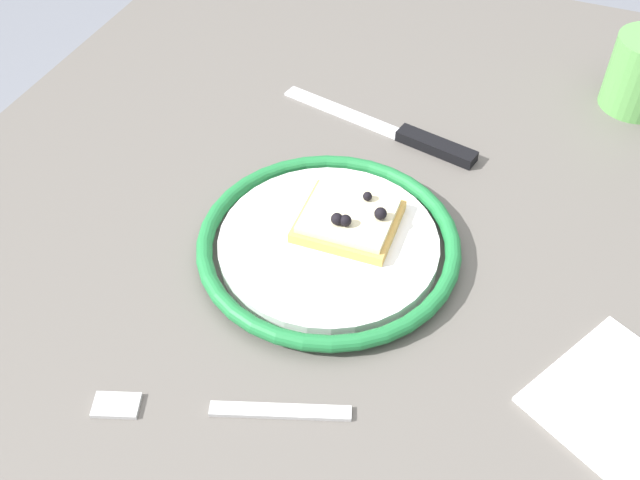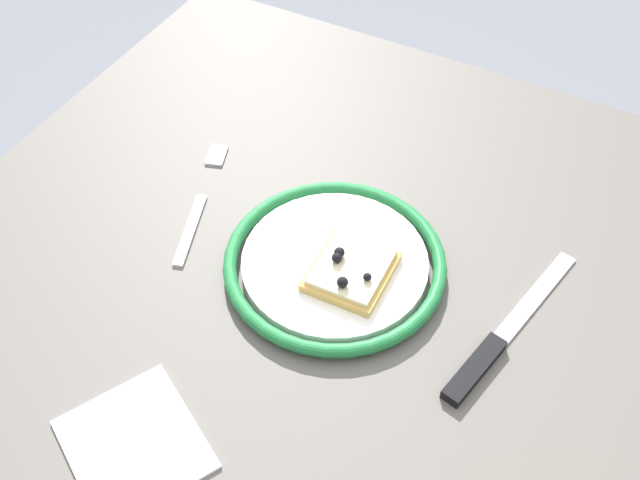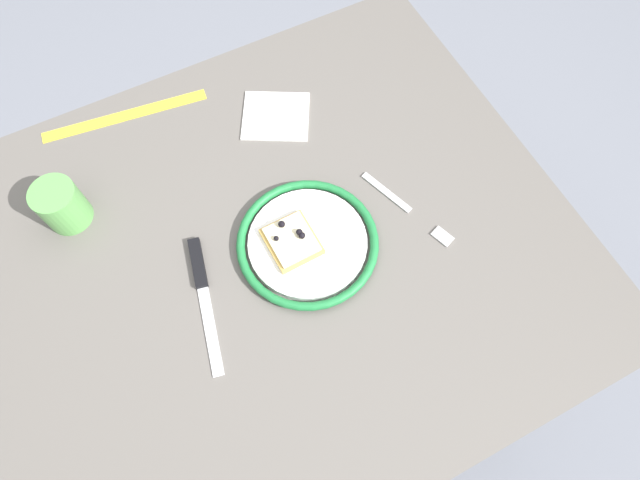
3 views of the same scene
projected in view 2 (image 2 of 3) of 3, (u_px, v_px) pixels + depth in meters
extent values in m
cube|color=#5B5651|center=(373.00, 312.00, 0.82)|extent=(1.03, 0.89, 0.04)
cylinder|color=#4C4742|center=(237.00, 194.00, 1.46)|extent=(0.05, 0.05, 0.72)
cylinder|color=white|center=(335.00, 264.00, 0.82)|extent=(0.20, 0.20, 0.02)
torus|color=#1E7238|center=(335.00, 262.00, 0.82)|extent=(0.24, 0.24, 0.01)
cube|color=tan|center=(351.00, 271.00, 0.80)|extent=(0.08, 0.09, 0.01)
cube|color=beige|center=(351.00, 267.00, 0.80)|extent=(0.07, 0.08, 0.01)
sphere|color=black|center=(342.00, 282.00, 0.77)|extent=(0.01, 0.01, 0.01)
sphere|color=black|center=(366.00, 279.00, 0.78)|extent=(0.01, 0.01, 0.01)
sphere|color=black|center=(339.00, 252.00, 0.80)|extent=(0.01, 0.01, 0.01)
sphere|color=black|center=(337.00, 258.00, 0.79)|extent=(0.01, 0.01, 0.01)
cube|color=silver|center=(535.00, 297.00, 0.80)|extent=(0.05, 0.15, 0.00)
cube|color=black|center=(474.00, 369.00, 0.74)|extent=(0.04, 0.09, 0.01)
cube|color=silver|center=(190.00, 230.00, 0.87)|extent=(0.05, 0.11, 0.00)
cube|color=silver|center=(217.00, 155.00, 0.95)|extent=(0.03, 0.04, 0.00)
cube|color=white|center=(134.00, 444.00, 0.69)|extent=(0.17, 0.16, 0.00)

